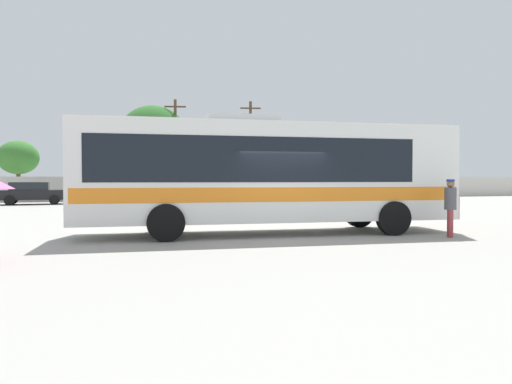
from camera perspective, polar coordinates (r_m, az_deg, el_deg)
name	(u,v)px	position (r m, az deg, el deg)	size (l,w,h in m)	color
ground_plane	(211,213)	(23.81, -5.47, -2.54)	(300.00, 300.00, 0.00)	#A3A099
perimeter_wall	(173,188)	(38.76, -9.92, 0.44)	(80.00, 0.30, 1.88)	beige
coach_bus_white_orange	(265,172)	(14.75, 1.05, 2.45)	(11.86, 3.44, 3.63)	white
attendant_by_bus_door	(450,204)	(15.02, 22.37, -1.37)	(0.47, 0.47, 1.71)	#99383D
parked_car_leftmost_black	(32,193)	(35.04, -25.35, -0.07)	(4.40, 2.19, 1.49)	black
parked_car_second_black	(126,192)	(34.93, -15.38, -0.02)	(4.67, 2.23, 1.42)	black
parked_car_third_dark_blue	(231,191)	(36.09, -3.04, 0.14)	(4.12, 2.10, 1.50)	navy
parked_car_rightmost_dark_blue	(304,191)	(37.74, 5.78, 0.14)	(4.43, 2.20, 1.40)	navy
utility_pole_near	(175,147)	(40.80, -9.69, 5.34)	(1.78, 0.50, 8.41)	#4C3823
utility_pole_far	(251,148)	(41.80, -0.66, 5.34)	(1.78, 0.53, 8.51)	#4C3823
roadside_tree_left	(18,158)	(43.21, -26.74, 3.71)	(3.22, 3.22, 4.82)	brown
roadside_tree_midleft	(153,134)	(42.07, -12.27, 6.85)	(5.69, 5.69, 8.01)	brown
roadside_tree_midright	(184,157)	(45.19, -8.71, 4.17)	(3.88, 3.88, 5.41)	brown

